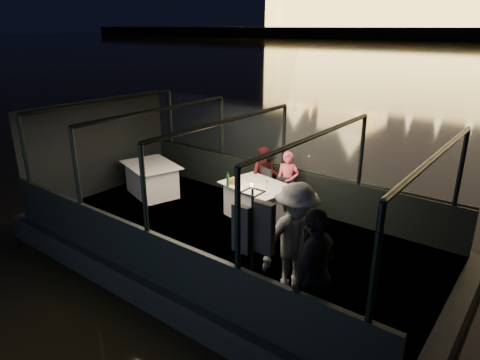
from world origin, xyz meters
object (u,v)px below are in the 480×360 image
Objects in this scene: person_man_maroon at (265,174)px; passenger_stripe at (295,244)px; dining_table_central at (257,202)px; chair_port_left at (260,190)px; chair_port_right at (280,196)px; wine_bottle at (228,179)px; dining_table_aft at (152,180)px; passenger_dark at (314,276)px; person_woman_coral at (288,179)px; coat_stand at (252,250)px.

passenger_stripe is (2.32, -2.61, 0.10)m from person_man_maroon.
dining_table_central is 1.58× the size of chair_port_left.
wine_bottle reaches higher than chair_port_right.
person_man_maroon is at bearing 24.21° from dining_table_aft.
person_man_maroon is 0.75× the size of passenger_dark.
dining_table_aft is at bearing -171.44° from dining_table_central.
chair_port_left is 3.03× the size of wine_bottle.
dining_table_central is 3.70m from passenger_dark.
wine_bottle is at bearing 0.23° from dining_table_aft.
person_man_maroon is 4.39m from passenger_dark.
chair_port_right is 2.68× the size of wine_bottle.
dining_table_aft is 1.81× the size of chair_port_right.
chair_port_left is 1.13× the size of chair_port_right.
person_woman_coral is at bearing -21.17° from person_man_maroon.
chair_port_right is 0.59× the size of person_woman_coral.
coat_stand reaches higher than dining_table_central.
passenger_dark is at bearing -110.40° from passenger_stripe.
passenger_stripe reaches higher than wine_bottle.
coat_stand reaches higher than chair_port_left.
passenger_dark reaches higher than dining_table_aft.
wine_bottle is (-0.76, -1.14, 0.17)m from person_woman_coral.
passenger_dark is at bearing -43.26° from dining_table_central.
dining_table_central is 1.06× the size of person_woman_coral.
person_woman_coral reaches higher than wine_bottle.
passenger_stripe reaches higher than person_man_maroon.
chair_port_left reaches higher than chair_port_right.
coat_stand is (1.92, -2.97, 0.45)m from chair_port_left.
wine_bottle is at bearing -145.41° from person_woman_coral.
chair_port_right is 3.82m from passenger_dark.
passenger_dark is at bearing -75.26° from person_woman_coral.
chair_port_left reaches higher than dining_table_aft.
person_woman_coral is at bearing 43.23° from chair_port_left.
passenger_stripe reaches higher than chair_port_right.
chair_port_left is 0.54m from chair_port_right.
chair_port_left is (-0.24, 0.45, 0.06)m from dining_table_central.
chair_port_right reaches higher than dining_table_aft.
chair_port_right is 0.59× the size of person_man_maroon.
dining_table_central is 0.99× the size of dining_table_aft.
passenger_stripe is (2.03, -1.89, 0.47)m from dining_table_central.
chair_port_left is (2.61, 0.88, 0.06)m from dining_table_aft.
passenger_stripe is at bearing -43.06° from dining_table_central.
dining_table_aft reaches higher than dining_table_central.
person_man_maroon is 3.50m from passenger_stripe.
coat_stand reaches higher than wine_bottle.
coat_stand reaches higher than person_woman_coral.
chair_port_left is 0.67× the size of person_woman_coral.
dining_table_central is 0.54m from chair_port_right.
passenger_dark reaches higher than person_woman_coral.
coat_stand is (4.53, -2.09, 0.51)m from dining_table_aft.
person_man_maroon reaches higher than dining_table_central.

